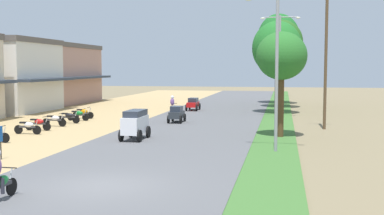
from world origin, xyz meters
The scene contains 24 objects.
ground_plane centered at (0.00, 0.00, 0.00)m, with size 180.00×180.00×0.00m, color #7A6B4C.
road_strip centered at (0.00, 0.00, 0.04)m, with size 9.00×140.00×0.08m, color #565659.
median_strip centered at (5.70, 0.00, 0.03)m, with size 2.40×140.00×0.06m, color #3D6B2D.
shophouse_mid centered at (-19.98, 25.67, 3.46)m, with size 9.64×8.83×6.90m.
shophouse_far centered at (-19.97, 36.57, 3.46)m, with size 8.19×11.72×6.90m.
parked_motorbike_second centered at (-9.35, 11.55, 0.55)m, with size 1.80×0.54×0.94m.
parked_motorbike_third centered at (-9.60, 13.29, 0.55)m, with size 1.80×0.54×0.94m.
parked_motorbike_fourth centered at (-9.59, 15.52, 0.55)m, with size 1.80×0.54×0.94m.
parked_motorbike_fifth centered at (-9.45, 17.50, 0.55)m, with size 1.80×0.54×0.94m.
parked_motorbike_sixth centered at (-9.48, 19.28, 0.55)m, with size 1.80×0.54×0.94m.
parked_motorbike_seventh centered at (-9.74, 20.82, 0.55)m, with size 1.80×0.54×0.94m.
median_tree_nearest centered at (6.00, 13.42, 4.81)m, with size 2.99×2.99×6.23m.
median_tree_second centered at (5.53, 28.36, 5.92)m, with size 4.45×4.45×8.27m.
median_tree_third centered at (5.90, 34.87, 6.71)m, with size 4.29×4.29×8.99m.
median_tree_fourth centered at (5.51, 40.24, 7.49)m, with size 4.77×4.77×10.21m.
streetlamp_near centered at (5.80, 8.27, 4.47)m, with size 3.16×0.20×7.64m.
streetlamp_mid centered at (5.80, 24.27, 4.82)m, with size 3.16×0.20×8.32m.
streetlamp_far centered at (5.80, 42.90, 4.61)m, with size 3.16×0.20×7.90m.
streetlamp_farthest centered at (5.80, 54.48, 4.51)m, with size 3.16×0.20×7.71m.
utility_pole_near centered at (8.90, 17.99, 4.87)m, with size 1.80×0.20×9.35m.
car_van_white centered at (-2.14, 10.59, 1.02)m, with size 1.19×2.41×1.67m.
car_hatchback_charcoal centered at (-1.69, 19.43, 0.75)m, with size 1.04×2.00×1.23m.
car_sedan_red centered at (-2.38, 29.78, 0.74)m, with size 1.10×2.26×1.19m.
motorbike_ahead_second centered at (-3.41, 25.49, 0.86)m, with size 0.54×1.80×1.66m.
Camera 1 is at (6.13, -15.48, 4.16)m, focal length 44.94 mm.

